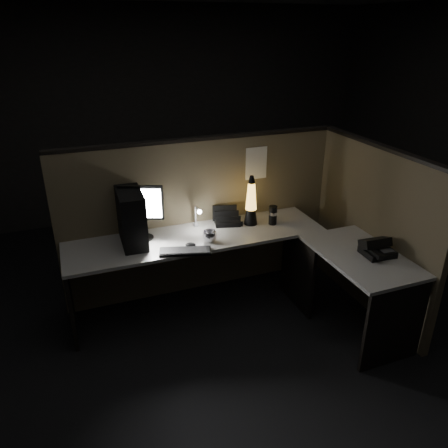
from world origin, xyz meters
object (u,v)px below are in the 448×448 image
object	(u,v)px
desk_phone	(376,248)
lava_lamp	(251,204)
pc_tower	(131,218)
monitor	(142,207)
keyboard	(185,251)

from	to	relation	value
desk_phone	lava_lamp	bearing A→B (deg)	130.82
pc_tower	monitor	distance (m)	0.13
monitor	desk_phone	distance (m)	1.98
keyboard	desk_phone	xyz separation A→B (m)	(1.44, -0.58, 0.04)
desk_phone	monitor	bearing A→B (deg)	153.43
pc_tower	desk_phone	world-z (taller)	pc_tower
pc_tower	keyboard	xyz separation A→B (m)	(0.36, -0.33, -0.22)
pc_tower	monitor	xyz separation A→B (m)	(0.10, 0.06, 0.06)
pc_tower	keyboard	distance (m)	0.54
lava_lamp	desk_phone	size ratio (longest dim) A/B	1.80
keyboard	desk_phone	distance (m)	1.56
monitor	lava_lamp	size ratio (longest dim) A/B	1.03
monitor	desk_phone	xyz separation A→B (m)	(1.70, -0.97, -0.24)
lava_lamp	pc_tower	bearing A→B (deg)	-179.73
monitor	desk_phone	bearing A→B (deg)	-8.55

